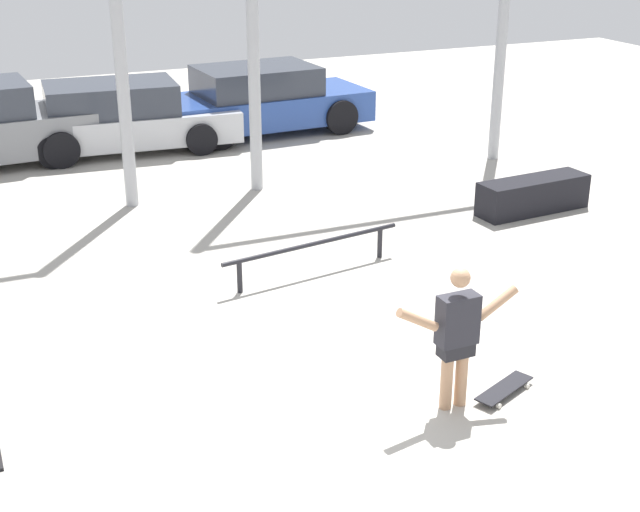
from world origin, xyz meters
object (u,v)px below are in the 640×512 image
object	(u,v)px
grind_box	(533,195)
parked_car_silver	(119,118)
grind_rail	(313,249)
skateboarder	(457,332)
skateboard	(504,389)
parked_car_blue	(262,100)

from	to	relation	value
grind_box	parked_car_silver	bearing A→B (deg)	129.88
grind_box	grind_rail	distance (m)	4.28
skateboarder	skateboard	bearing A→B (deg)	-3.10
skateboarder	grind_rail	xyz separation A→B (m)	(0.03, 3.57, -0.45)
skateboard	grind_rail	size ratio (longest dim) A/B	0.30
parked_car_silver	skateboarder	bearing A→B (deg)	-80.31
skateboarder	parked_car_blue	xyz separation A→B (m)	(2.05, 11.00, -0.13)
skateboarder	grind_rail	world-z (taller)	skateboarder
parked_car_blue	skateboarder	bearing A→B (deg)	-103.67
skateboarder	parked_car_blue	bearing A→B (deg)	78.58
skateboard	parked_car_blue	size ratio (longest dim) A/B	0.18
skateboard	grind_rail	bearing A→B (deg)	75.47
skateboard	parked_car_silver	bearing A→B (deg)	75.11
grind_rail	parked_car_blue	world-z (taller)	parked_car_blue
skateboard	skateboarder	bearing A→B (deg)	154.42
skateboarder	grind_box	world-z (taller)	skateboarder
parked_car_silver	parked_car_blue	bearing A→B (deg)	9.18
grind_box	skateboarder	bearing A→B (deg)	-133.08
grind_box	grind_rail	size ratio (longest dim) A/B	0.71
skateboarder	skateboard	world-z (taller)	skateboarder
grind_rail	parked_car_silver	size ratio (longest dim) A/B	0.58
skateboarder	parked_car_silver	xyz separation A→B (m)	(-1.01, 10.74, -0.17)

